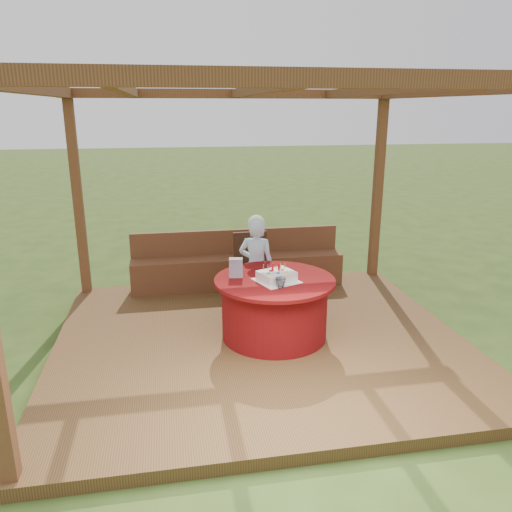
# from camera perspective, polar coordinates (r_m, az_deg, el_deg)

# --- Properties ---
(ground) EXTENTS (60.00, 60.00, 0.00)m
(ground) POSITION_cam_1_polar(r_m,az_deg,el_deg) (5.76, 0.45, -10.29)
(ground) COLOR #2D4416
(ground) RESTS_ON ground
(deck) EXTENTS (4.50, 4.00, 0.12)m
(deck) POSITION_cam_1_polar(r_m,az_deg,el_deg) (5.73, 0.45, -9.76)
(deck) COLOR brown
(deck) RESTS_ON ground
(pergola) EXTENTS (4.50, 4.00, 2.72)m
(pergola) POSITION_cam_1_polar(r_m,az_deg,el_deg) (5.14, 0.51, 14.41)
(pergola) COLOR brown
(pergola) RESTS_ON deck
(bench) EXTENTS (3.00, 0.42, 0.80)m
(bench) POSITION_cam_1_polar(r_m,az_deg,el_deg) (7.18, -2.08, -1.40)
(bench) COLOR brown
(bench) RESTS_ON deck
(table) EXTENTS (1.33, 1.33, 0.68)m
(table) POSITION_cam_1_polar(r_m,az_deg,el_deg) (5.59, 2.12, -5.87)
(table) COLOR maroon
(table) RESTS_ON deck
(chair) EXTENTS (0.48, 0.48, 0.90)m
(chair) POSITION_cam_1_polar(r_m,az_deg,el_deg) (6.60, -0.43, -0.80)
(chair) COLOR #361E11
(chair) RESTS_ON deck
(elderly_woman) EXTENTS (0.51, 0.43, 1.25)m
(elderly_woman) POSITION_cam_1_polar(r_m,az_deg,el_deg) (6.16, 0.04, -0.91)
(elderly_woman) COLOR #ABDAFF
(elderly_woman) RESTS_ON deck
(birthday_cake) EXTENTS (0.53, 0.53, 0.18)m
(birthday_cake) POSITION_cam_1_polar(r_m,az_deg,el_deg) (5.39, 2.36, -2.31)
(birthday_cake) COLOR white
(birthday_cake) RESTS_ON table
(gift_bag) EXTENTS (0.16, 0.12, 0.21)m
(gift_bag) POSITION_cam_1_polar(r_m,az_deg,el_deg) (5.50, -2.32, -1.34)
(gift_bag) COLOR #C982AF
(gift_bag) RESTS_ON table
(drinking_glass) EXTENTS (0.14, 0.14, 0.11)m
(drinking_glass) POSITION_cam_1_polar(r_m,az_deg,el_deg) (5.19, 2.82, -3.09)
(drinking_glass) COLOR white
(drinking_glass) RESTS_ON table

